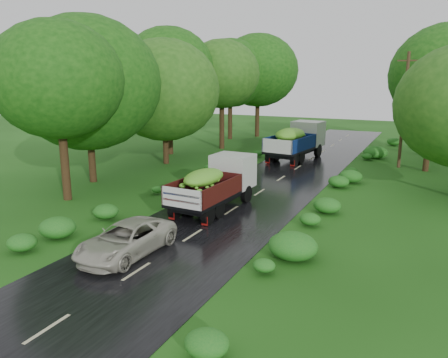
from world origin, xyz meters
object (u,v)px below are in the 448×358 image
Objects in this scene: truck_near at (217,181)px; truck_far at (298,139)px; car at (126,239)px; utility_pole at (404,109)px.

truck_near is 15.31m from truck_far.
truck_near is at bearing 88.44° from car.
truck_far is 8.38m from utility_pole.
truck_far reaches higher than truck_near.
utility_pole reaches higher than truck_near.
truck_near is 17.39m from utility_pole.
utility_pole is at bearing 7.44° from truck_far.
car is 0.53× the size of utility_pole.
car is at bearing -82.97° from truck_far.
utility_pole is at bearing 65.63° from truck_near.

